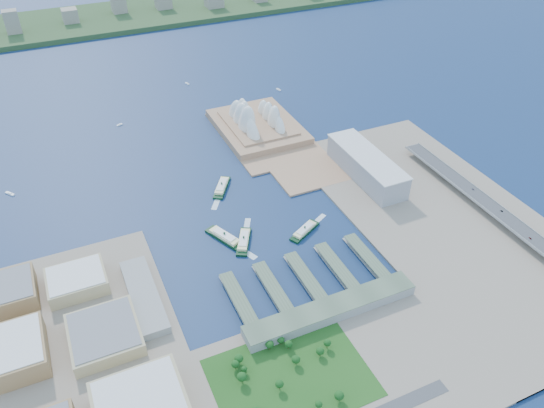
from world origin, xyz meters
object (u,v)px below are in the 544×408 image
toaster_building (366,166)px  ferry_a (225,236)px  ferry_c (244,240)px  opera_house (257,113)px  ferry_b (222,186)px  car_a (530,238)px  car_b (502,211)px  ferry_d (305,229)px  car_c (473,189)px

toaster_building → ferry_a: size_ratio=2.62×
toaster_building → ferry_c: size_ratio=2.86×
opera_house → ferry_b: (-115.86, -139.02, -26.75)m
ferry_b → ferry_c: size_ratio=1.02×
opera_house → ferry_a: (-151.35, -247.01, -26.40)m
opera_house → car_a: size_ratio=47.52×
car_b → ferry_a: bearing=-18.2°
ferry_b → car_a: car_a is taller
ferry_d → car_c: 252.15m
opera_house → ferry_b: 182.93m
toaster_building → ferry_d: bearing=-151.4°
toaster_building → car_a: (101.00, -219.22, -5.00)m
ferry_a → car_c: size_ratio=14.08×
ferry_a → car_c: (350.35, -59.34, 9.86)m
car_c → ferry_d: bearing=-6.7°
ferry_a → car_b: size_ratio=16.51×
toaster_building → car_c: bearing=-44.3°
car_b → ferry_d: bearing=-18.8°
toaster_building → car_b: toaster_building is taller
ferry_c → ferry_d: size_ratio=1.06×
toaster_building → ferry_c: (-221.40, -63.44, -15.38)m
opera_house → car_c: opera_house is taller
toaster_building → ferry_b: size_ratio=2.79×
ferry_d → car_a: bearing=-149.0°
ferry_c → ferry_d: ferry_c is taller
ferry_b → car_c: bearing=4.9°
ferry_a → ferry_c: size_ratio=1.09×
opera_house → car_b: (199.00, -361.94, -16.56)m
car_a → car_c: bearing=-94.1°
ferry_b → car_a: size_ratio=14.65×
car_c → ferry_b: bearing=-28.0°
car_a → ferry_b: bearing=-42.4°
toaster_building → car_a: size_ratio=40.92×
ferry_a → ferry_b: 113.67m
car_a → car_b: bearing=-98.0°
ferry_c → ferry_d: 81.33m
ferry_d → ferry_b: bearing=-3.5°
toaster_building → car_a: bearing=-65.3°
car_a → car_b: size_ratio=1.05×
ferry_b → opera_house: bearing=83.1°
ferry_c → car_c: car_c is taller
ferry_d → car_a: 281.09m
ferry_b → car_b: car_b is taller
ferry_a → opera_house: bearing=34.5°
ferry_a → car_b: 368.85m
toaster_building → ferry_c: bearing=-164.0°
ferry_d → car_a: (242.21, -142.23, 10.65)m
toaster_building → ferry_b: (-205.86, 60.98, -15.25)m
ferry_b → car_b: 385.92m
toaster_building → car_c: (109.00, -106.35, -5.04)m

